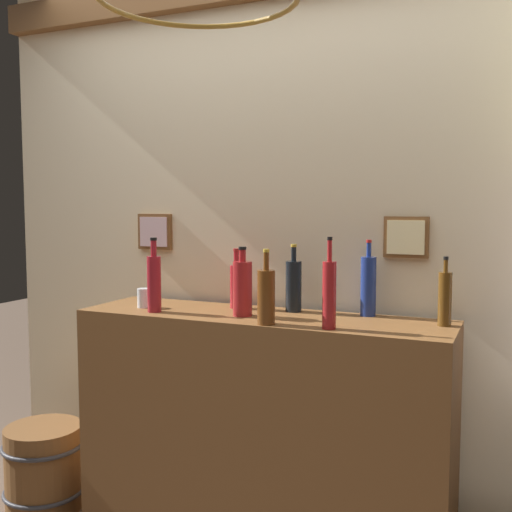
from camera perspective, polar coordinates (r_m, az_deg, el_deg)
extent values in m
cube|color=beige|center=(2.74, 2.87, 3.00)|extent=(3.03, 0.08, 2.74)
cube|color=brown|center=(3.00, -9.50, 2.29)|extent=(0.18, 0.03, 0.17)
cube|color=beige|center=(2.98, -9.67, 2.27)|extent=(0.15, 0.01, 0.14)
cube|color=brown|center=(2.54, 14.03, 1.74)|extent=(0.18, 0.03, 0.17)
cube|color=beige|center=(2.53, 13.97, 1.72)|extent=(0.15, 0.01, 0.14)
cube|color=brown|center=(2.65, 0.45, -16.37)|extent=(1.56, 0.42, 1.01)
cylinder|color=maroon|center=(2.60, -9.61, -2.64)|extent=(0.06, 0.06, 0.24)
cylinder|color=maroon|center=(2.58, -9.66, 0.72)|extent=(0.02, 0.02, 0.07)
cylinder|color=black|center=(2.58, -9.67, 1.59)|extent=(0.03, 0.03, 0.01)
cylinder|color=navy|center=(2.52, 10.58, -2.85)|extent=(0.06, 0.06, 0.24)
cylinder|color=navy|center=(2.50, 10.63, 0.58)|extent=(0.02, 0.02, 0.06)
cylinder|color=maroon|center=(2.50, 10.64, 1.39)|extent=(0.02, 0.02, 0.01)
cylinder|color=#573712|center=(2.38, 17.44, -3.92)|extent=(0.05, 0.05, 0.20)
cylinder|color=#573712|center=(2.37, 17.52, -0.91)|extent=(0.02, 0.02, 0.05)
cylinder|color=black|center=(2.36, 17.53, -0.19)|extent=(0.02, 0.02, 0.01)
cylinder|color=#A61D25|center=(2.66, -1.87, -2.92)|extent=(0.06, 0.06, 0.19)
cylinder|color=#A61D25|center=(2.65, -1.87, -0.22)|extent=(0.02, 0.02, 0.06)
cylinder|color=maroon|center=(2.65, -1.88, 0.58)|extent=(0.03, 0.03, 0.01)
cylinder|color=maroon|center=(2.23, 6.94, -3.71)|extent=(0.05, 0.05, 0.25)
cylinder|color=maroon|center=(2.21, 6.99, 0.49)|extent=(0.02, 0.02, 0.08)
cylinder|color=black|center=(2.21, 7.00, 1.65)|extent=(0.02, 0.02, 0.01)
cylinder|color=#5E3313|center=(2.30, 0.97, -3.93)|extent=(0.07, 0.07, 0.21)
cylinder|color=#5E3313|center=(2.28, 0.97, -0.50)|extent=(0.02, 0.02, 0.07)
cylinder|color=#B7932D|center=(2.28, 0.98, 0.52)|extent=(0.02, 0.02, 0.01)
cylinder|color=maroon|center=(2.47, -1.29, -3.12)|extent=(0.08, 0.08, 0.22)
cylinder|color=maroon|center=(2.46, -1.29, 0.04)|extent=(0.03, 0.03, 0.05)
cylinder|color=black|center=(2.46, -1.29, 0.74)|extent=(0.03, 0.03, 0.01)
cylinder|color=black|center=(2.58, 3.58, -2.89)|extent=(0.07, 0.07, 0.22)
cylinder|color=black|center=(2.56, 3.59, 0.18)|extent=(0.02, 0.02, 0.06)
cylinder|color=#B7932D|center=(2.56, 3.60, 0.99)|extent=(0.03, 0.03, 0.01)
cylinder|color=silver|center=(2.73, -10.56, -3.92)|extent=(0.06, 0.06, 0.08)
cylinder|color=brown|center=(3.24, -19.39, -18.30)|extent=(0.36, 0.36, 0.40)
torus|color=#333338|center=(3.20, -19.45, -16.45)|extent=(0.39, 0.39, 0.02)
torus|color=#333338|center=(3.29, -19.33, -20.09)|extent=(0.39, 0.39, 0.02)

